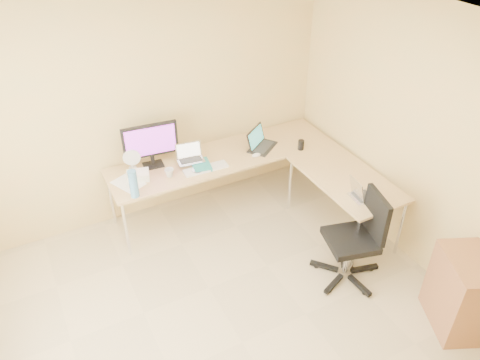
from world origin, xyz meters
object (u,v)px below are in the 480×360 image
laptop_center (190,153)px  laptop_return (364,190)px  desk_fan (131,160)px  water_bottle (133,184)px  mug (169,173)px  desk_return (342,204)px  office_chair (351,238)px  monitor (151,145)px  laptop_black (263,139)px  cabinet (465,295)px  desk_main (224,181)px  keyboard (206,169)px

laptop_center → laptop_return: bearing=-39.4°
desk_fan → laptop_center: bearing=-3.5°
desk_fan → water_bottle: bearing=-89.1°
mug → water_bottle: 0.48m
desk_return → office_chair: 0.74m
monitor → laptop_black: (1.26, -0.22, -0.14)m
laptop_black → mug: bearing=147.2°
laptop_center → cabinet: size_ratio=0.36×
laptop_return → desk_main: bearing=39.9°
desk_fan → office_chair: office_chair is taller
monitor → keyboard: 0.64m
mug → cabinet: 3.06m
desk_return → laptop_center: 1.77m
keyboard → cabinet: 2.80m
desk_main → desk_return: same height
keyboard → laptop_return: size_ratio=1.74×
desk_return → laptop_black: 1.17m
cabinet → desk_fan: bearing=152.0°
desk_return → desk_fan: size_ratio=5.38×
laptop_black → desk_fan: bearing=134.1°
laptop_return → office_chair: (-0.30, -0.24, -0.32)m
monitor → cabinet: bearing=-49.5°
laptop_center → laptop_return: laptop_center is taller
desk_fan → laptop_return: desk_fan is taller
laptop_center → keyboard: size_ratio=0.59×
laptop_return → mug: bearing=58.7°
laptop_black → cabinet: bearing=-111.5°
monitor → keyboard: monitor is taller
office_chair → water_bottle: bearing=156.7°
laptop_center → cabinet: (1.52, -2.55, -0.51)m
office_chair → cabinet: size_ratio=1.21×
laptop_center → laptop_black: 0.88m
keyboard → office_chair: (0.88, -1.43, -0.24)m
water_bottle → laptop_return: size_ratio=1.06×
desk_return → laptop_center: laptop_center is taller
laptop_return → cabinet: (0.23, -1.18, -0.46)m
monitor → laptop_return: (1.67, -1.54, -0.16)m
water_bottle → cabinet: (2.25, -2.26, -0.52)m
water_bottle → laptop_center: bearing=22.2°
desk_fan → cabinet: size_ratio=0.30×
monitor → laptop_center: monitor is taller
desk_main → keyboard: bearing=-149.2°
desk_return → mug: 1.93m
mug → laptop_black: bearing=3.2°
laptop_black → monitor: bearing=134.0°
laptop_center → office_chair: 1.92m
keyboard → desk_fan: (-0.71, 0.38, 0.11)m
laptop_black → keyboard: (-0.78, -0.12, -0.11)m
keyboard → water_bottle: size_ratio=1.64×
keyboard → mug: mug is taller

